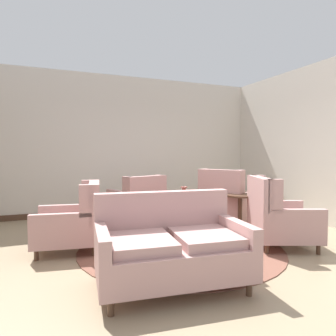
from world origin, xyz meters
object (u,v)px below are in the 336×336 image
at_px(porcelain_vase, 184,202).
at_px(settee, 171,248).
at_px(armchair_back_corner, 74,222).
at_px(side_table, 240,211).
at_px(armchair_beside_settee, 138,203).
at_px(armchair_near_sideboard, 226,204).
at_px(coffee_table, 184,217).
at_px(armchair_near_window, 278,218).

xyz_separation_m(porcelain_vase, settee, (-0.79, -1.38, -0.22)).
height_order(armchair_back_corner, side_table, armchair_back_corner).
xyz_separation_m(armchair_back_corner, armchair_beside_settee, (1.28, 1.13, 0.01)).
bearing_deg(settee, armchair_near_sideboard, 51.31).
height_order(coffee_table, side_table, side_table).
bearing_deg(armchair_beside_settee, porcelain_vase, 87.17).
bearing_deg(armchair_near_sideboard, armchair_back_corner, 61.90).
bearing_deg(porcelain_vase, armchair_beside_settee, 103.98).
bearing_deg(coffee_table, armchair_near_window, -30.42).
relative_size(coffee_table, armchair_near_window, 0.89).
height_order(armchair_back_corner, armchair_near_sideboard, armchair_near_sideboard).
bearing_deg(armchair_beside_settee, side_table, 117.67).
bearing_deg(coffee_table, porcelain_vase, 60.09).
height_order(settee, armchair_near_window, armchair_near_window).
relative_size(armchair_near_sideboard, side_table, 1.71).
distance_m(settee, side_table, 2.25).
distance_m(armchair_near_window, armchair_near_sideboard, 1.25).
xyz_separation_m(armchair_back_corner, side_table, (2.63, -0.24, 0.01)).
distance_m(armchair_back_corner, side_table, 2.64).
height_order(porcelain_vase, armchair_near_window, armchair_near_window).
relative_size(armchair_back_corner, armchair_near_sideboard, 0.84).
height_order(armchair_near_window, side_table, armchair_near_window).
xyz_separation_m(porcelain_vase, side_table, (1.01, -0.04, -0.21)).
height_order(settee, armchair_back_corner, armchair_back_corner).
xyz_separation_m(settee, side_table, (1.81, 1.35, 0.01)).
bearing_deg(settee, armchair_beside_settee, 86.64).
height_order(armchair_back_corner, armchair_beside_settee, armchair_back_corner).
bearing_deg(settee, armchair_near_window, 24.29).
height_order(armchair_back_corner, armchair_near_window, armchair_near_window).
bearing_deg(porcelain_vase, settee, -119.90).
distance_m(settee, armchair_near_sideboard, 2.66).
distance_m(porcelain_vase, side_table, 1.04).
bearing_deg(armchair_near_window, settee, 130.29).
bearing_deg(armchair_back_corner, armchair_near_window, 80.57).
bearing_deg(armchair_beside_settee, armchair_near_sideboard, 132.72).
bearing_deg(porcelain_vase, armchair_near_window, -32.48).
relative_size(armchair_near_window, armchair_beside_settee, 1.05).
bearing_deg(armchair_beside_settee, coffee_table, 85.77).
xyz_separation_m(porcelain_vase, armchair_near_window, (1.17, -0.74, -0.20)).
distance_m(coffee_table, armchair_back_corner, 1.61).
distance_m(armchair_near_window, side_table, 0.73).
bearing_deg(armchair_beside_settee, armchair_back_corner, 24.69).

